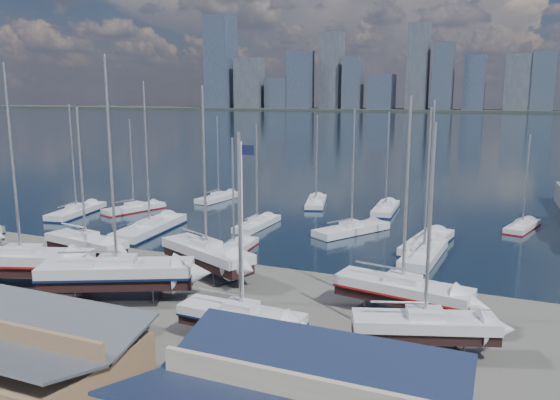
% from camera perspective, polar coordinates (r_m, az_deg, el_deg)
% --- Properties ---
extents(ground, '(1400.00, 1400.00, 0.00)m').
position_cam_1_polar(ground, '(45.37, -10.09, -9.89)').
color(ground, '#605E59').
rests_on(ground, ground).
extents(water, '(1400.00, 600.00, 0.40)m').
position_cam_1_polar(water, '(346.59, 19.18, 7.55)').
color(water, '#1B303E').
rests_on(water, ground).
extents(far_shore, '(1400.00, 80.00, 2.20)m').
position_cam_1_polar(far_shore, '(606.05, 20.94, 8.69)').
color(far_shore, '#2D332D').
rests_on(far_shore, ground).
extents(skyline, '(639.14, 43.80, 107.69)m').
position_cam_1_polar(skyline, '(600.44, 20.40, 12.35)').
color(skyline, '#475166').
rests_on(skyline, far_shore).
extents(shed_grey, '(12.60, 8.40, 4.17)m').
position_cam_1_polar(shed_grey, '(33.43, -25.77, -14.63)').
color(shed_grey, '#8C6B4C').
rests_on(shed_grey, ground).
extents(sailboat_cradle_1, '(12.02, 6.88, 18.54)m').
position_cam_1_polar(sailboat_cradle_1, '(51.11, -25.37, -5.82)').
color(sailboat_cradle_1, '#2D2D33').
rests_on(sailboat_cradle_1, ground).
extents(sailboat_cradle_2, '(9.43, 4.02, 14.99)m').
position_cam_1_polar(sailboat_cradle_2, '(55.69, -19.61, -4.27)').
color(sailboat_cradle_2, '#2D2D33').
rests_on(sailboat_cradle_2, ground).
extents(sailboat_cradle_3, '(12.11, 8.17, 18.92)m').
position_cam_1_polar(sailboat_cradle_3, '(45.01, -16.64, -7.36)').
color(sailboat_cradle_3, '#2D2D33').
rests_on(sailboat_cradle_3, ground).
extents(sailboat_cradle_4, '(10.62, 6.88, 16.81)m').
position_cam_1_polar(sailboat_cradle_4, '(49.21, -7.68, -5.57)').
color(sailboat_cradle_4, '#2D2D33').
rests_on(sailboat_cradle_4, ground).
extents(sailboat_cradle_5, '(8.51, 2.66, 13.80)m').
position_cam_1_polar(sailboat_cradle_5, '(35.78, -4.09, -12.16)').
color(sailboat_cradle_5, '#2D2D33').
rests_on(sailboat_cradle_5, ground).
extents(sailboat_cradle_6, '(10.19, 4.37, 15.96)m').
position_cam_1_polar(sailboat_cradle_6, '(40.94, 12.66, -9.22)').
color(sailboat_cradle_6, '#2D2D33').
rests_on(sailboat_cradle_6, ground).
extents(sailboat_cradle_7, '(9.08, 5.22, 14.43)m').
position_cam_1_polar(sailboat_cradle_7, '(35.56, 14.86, -12.60)').
color(sailboat_cradle_7, '#2D2D33').
rests_on(sailboat_cradle_7, ground).
extents(sailboat_moored_0, '(4.62, 10.76, 15.58)m').
position_cam_1_polar(sailboat_moored_0, '(79.12, -20.47, -1.26)').
color(sailboat_moored_0, black).
rests_on(sailboat_moored_0, water).
extents(sailboat_moored_1, '(5.40, 9.33, 13.47)m').
position_cam_1_polar(sailboat_moored_1, '(79.05, -15.00, -0.96)').
color(sailboat_moored_1, black).
rests_on(sailboat_moored_1, water).
extents(sailboat_moored_2, '(3.66, 9.24, 13.58)m').
position_cam_1_polar(sailboat_moored_2, '(84.96, -6.41, 0.16)').
color(sailboat_moored_2, black).
rests_on(sailboat_moored_2, water).
extents(sailboat_moored_3, '(4.62, 12.60, 18.43)m').
position_cam_1_polar(sailboat_moored_3, '(66.43, -13.42, -3.08)').
color(sailboat_moored_3, black).
rests_on(sailboat_moored_3, water).
extents(sailboat_moored_4, '(2.66, 8.85, 13.28)m').
position_cam_1_polar(sailboat_moored_4, '(67.20, -2.40, -2.62)').
color(sailboat_moored_4, black).
rests_on(sailboat_moored_4, water).
extents(sailboat_moored_5, '(4.89, 9.65, 13.90)m').
position_cam_1_polar(sailboat_moored_5, '(80.93, 3.79, -0.34)').
color(sailboat_moored_5, black).
rests_on(sailboat_moored_5, water).
extents(sailboat_moored_6, '(2.94, 8.45, 12.41)m').
position_cam_1_polar(sailboat_moored_6, '(56.56, -4.82, -5.24)').
color(sailboat_moored_6, black).
rests_on(sailboat_moored_6, water).
extents(sailboat_moored_7, '(7.57, 10.10, 15.21)m').
position_cam_1_polar(sailboat_moored_7, '(64.69, 7.48, -3.23)').
color(sailboat_moored_7, black).
rests_on(sailboat_moored_7, water).
extents(sailboat_moored_8, '(3.34, 9.85, 14.49)m').
position_cam_1_polar(sailboat_moored_8, '(77.51, 10.98, -1.01)').
color(sailboat_moored_8, black).
rests_on(sailboat_moored_8, water).
extents(sailboat_moored_9, '(3.52, 10.48, 15.59)m').
position_cam_1_polar(sailboat_moored_9, '(56.21, 14.79, -5.66)').
color(sailboat_moored_9, black).
rests_on(sailboat_moored_9, water).
extents(sailboat_moored_10, '(4.60, 11.22, 16.28)m').
position_cam_1_polar(sailboat_moored_10, '(60.56, 15.13, -4.51)').
color(sailboat_moored_10, black).
rests_on(sailboat_moored_10, water).
extents(sailboat_moored_11, '(4.40, 8.35, 12.01)m').
position_cam_1_polar(sailboat_moored_11, '(72.31, 23.99, -2.61)').
color(sailboat_moored_11, black).
rests_on(sailboat_moored_11, water).
extents(car_b, '(4.11, 2.36, 1.28)m').
position_cam_1_polar(car_b, '(37.90, -17.21, -13.46)').
color(car_b, gray).
rests_on(car_b, ground).
extents(car_c, '(2.64, 5.69, 1.58)m').
position_cam_1_polar(car_c, '(38.44, -17.28, -12.87)').
color(car_c, gray).
rests_on(car_c, ground).
extents(car_d, '(2.70, 5.70, 1.61)m').
position_cam_1_polar(car_d, '(30.85, -1.83, -18.51)').
color(car_d, gray).
rests_on(car_d, ground).
extents(flagpole, '(1.11, 0.12, 12.61)m').
position_cam_1_polar(flagpole, '(41.48, -3.87, -1.19)').
color(flagpole, white).
rests_on(flagpole, ground).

